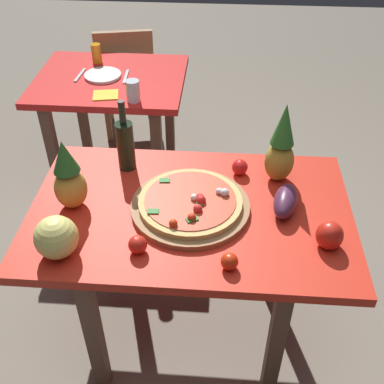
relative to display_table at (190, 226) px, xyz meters
The scene contains 21 objects.
ground_plane 0.66m from the display_table, ahead, with size 10.00×10.00×0.00m, color gray.
display_table is the anchor object (origin of this frame).
background_table 1.29m from the display_table, 116.37° to the left, with size 0.89×0.73×0.75m.
dining_chair 1.86m from the display_table, 109.05° to the left, with size 0.47×0.47×0.85m.
pizza_board 0.11m from the display_table, 54.00° to the right, with size 0.48×0.48×0.03m, color #966942.
pizza 0.13m from the display_table, 49.62° to the right, with size 0.41×0.41×0.05m.
wine_bottle 0.45m from the display_table, 138.88° to the left, with size 0.08×0.08×0.33m.
pineapple_left 0.52m from the display_table, behind, with size 0.13×0.13×0.31m.
pineapple_right 0.50m from the display_table, 32.38° to the left, with size 0.12×0.12×0.36m.
melon 0.56m from the display_table, 148.49° to the right, with size 0.16×0.16×0.16m, color #DCD46E.
bell_pepper 0.56m from the display_table, 17.77° to the right, with size 0.10×0.10×0.11m, color red.
eggplant 0.40m from the display_table, ahead, with size 0.20×0.09×0.09m, color #4C2640.
tomato_at_corner 0.33m from the display_table, 124.44° to the right, with size 0.07×0.07×0.07m, color red.
tomato_beside_pepper 0.34m from the display_table, 51.66° to the left, with size 0.07×0.07×0.07m, color red.
tomato_near_board 0.36m from the display_table, 62.21° to the right, with size 0.06×0.06×0.06m, color red.
drinking_glass_juice 1.54m from the display_table, 117.00° to the left, with size 0.06×0.06×0.12m, color orange.
drinking_glass_water 0.97m from the display_table, 113.39° to the left, with size 0.07×0.07×0.12m, color silver.
dinner_plate 1.32m from the display_table, 117.87° to the left, with size 0.22×0.22×0.02m, color white.
fork_utensil 1.39m from the display_table, 122.98° to the left, with size 0.02×0.18×0.01m, color silver.
knife_utensil 1.26m from the display_table, 112.23° to the left, with size 0.02×0.18×0.01m, color silver.
napkin_folded 1.08m from the display_table, 120.55° to the left, with size 0.14×0.12×0.01m, color yellow.
Camera 1 is at (0.11, -1.42, 1.99)m, focal length 43.97 mm.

